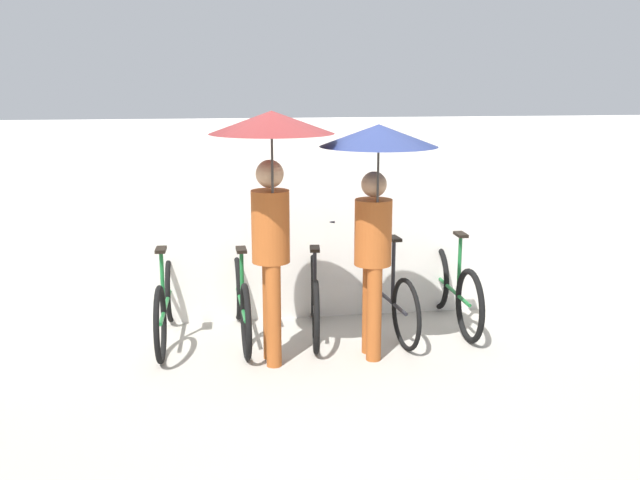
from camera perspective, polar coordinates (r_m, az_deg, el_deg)
name	(u,v)px	position (r m, az deg, el deg)	size (l,w,h in m)	color
ground_plane	(335,381)	(5.89, 1.20, -11.25)	(30.00, 30.00, 0.00)	#9E998E
back_wall	(307,220)	(7.18, -1.07, 1.63)	(10.79, 0.12, 2.02)	silver
parked_bicycle_0	(166,303)	(6.82, -12.24, -4.94)	(0.44, 1.76, 0.98)	black
parked_bicycle_1	(241,300)	(6.78, -6.34, -4.83)	(0.44, 1.76, 1.06)	black
parked_bicycle_2	(314,297)	(6.84, -0.46, -4.62)	(0.44, 1.66, 1.01)	black
parked_bicycle_3	(385,294)	(6.96, 5.26, -4.33)	(0.44, 1.73, 1.03)	black
parked_bicycle_4	(452,288)	(7.22, 10.53, -3.81)	(0.44, 1.70, 1.02)	black
pedestrian_leading	(271,170)	(5.77, -3.92, 5.65)	(1.00, 1.00, 2.16)	#9E4C1E
pedestrian_center	(376,179)	(5.92, 4.54, 4.88)	(0.97, 0.97, 2.04)	#9E4C1E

